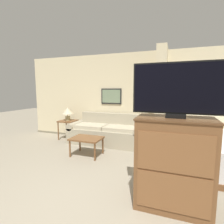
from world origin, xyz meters
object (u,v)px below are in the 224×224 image
table_lamp (68,112)px  tv (177,90)px  couch (107,132)px  tv_dresser (173,163)px  bed (213,151)px  coffee_table (87,140)px

table_lamp → tv: (3.12, -2.28, 0.68)m
couch → tv_dresser: 2.93m
table_lamp → tv_dresser: 3.87m
tv → bed: tv is taller
coffee_table → tv_dresser: 2.29m
couch → bed: size_ratio=1.06×
table_lamp → tv: 3.92m
couch → coffee_table: size_ratio=3.04×
table_lamp → tv: size_ratio=0.37×
table_lamp → tv: bearing=-36.1°
coffee_table → table_lamp: bearing=138.9°
tv_dresser → coffee_table: bearing=147.4°
coffee_table → tv_dresser: (1.92, -1.23, 0.22)m
couch → coffee_table: (-0.09, -1.04, 0.06)m
couch → table_lamp: bearing=179.7°
bed → tv: bearing=-115.4°
tv_dresser → bed: size_ratio=0.58×
coffee_table → table_lamp: (-1.20, 1.05, 0.49)m
couch → table_lamp: size_ratio=5.32×
couch → tv_dresser: (1.83, -2.27, 0.28)m
couch → bed: couch is taller
couch → tv: bearing=-51.2°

